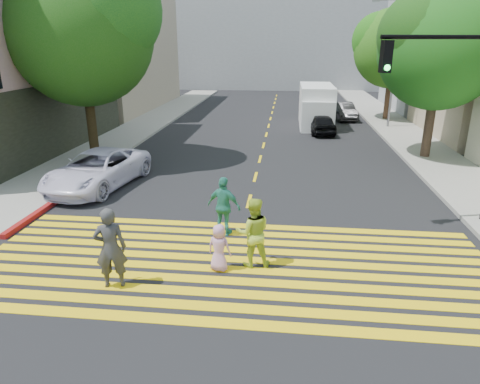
% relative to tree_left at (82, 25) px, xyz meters
% --- Properties ---
extents(ground, '(120.00, 120.00, 0.00)m').
position_rel_tree_left_xyz_m(ground, '(7.83, -10.71, -6.18)').
color(ground, black).
extents(sidewalk_left, '(3.00, 40.00, 0.15)m').
position_rel_tree_left_xyz_m(sidewalk_left, '(-0.67, 11.29, -6.10)').
color(sidewalk_left, gray).
rests_on(sidewalk_left, ground).
extents(sidewalk_right, '(3.00, 60.00, 0.15)m').
position_rel_tree_left_xyz_m(sidewalk_right, '(16.33, 4.29, -6.10)').
color(sidewalk_right, gray).
rests_on(sidewalk_right, ground).
extents(curb_red, '(0.20, 8.00, 0.16)m').
position_rel_tree_left_xyz_m(curb_red, '(0.93, -4.71, -6.10)').
color(curb_red, maroon).
rests_on(curb_red, ground).
extents(crosswalk, '(13.40, 5.30, 0.01)m').
position_rel_tree_left_xyz_m(crosswalk, '(7.83, -9.43, -6.17)').
color(crosswalk, yellow).
rests_on(crosswalk, ground).
extents(lane_line, '(0.12, 34.40, 0.01)m').
position_rel_tree_left_xyz_m(lane_line, '(7.83, 11.79, -6.17)').
color(lane_line, yellow).
rests_on(lane_line, ground).
extents(building_left_tan, '(12.00, 16.00, 10.00)m').
position_rel_tree_left_xyz_m(building_left_tan, '(-8.17, 17.29, -1.18)').
color(building_left_tan, tan).
rests_on(building_left_tan, ground).
extents(building_right_grey, '(10.00, 10.00, 10.00)m').
position_rel_tree_left_xyz_m(building_right_grey, '(22.83, 19.29, -1.18)').
color(building_right_grey, gray).
rests_on(building_right_grey, ground).
extents(backdrop_block, '(30.00, 8.00, 12.00)m').
position_rel_tree_left_xyz_m(backdrop_block, '(7.83, 37.29, -0.18)').
color(backdrop_block, gray).
rests_on(backdrop_block, ground).
extents(tree_left, '(8.26, 7.95, 9.17)m').
position_rel_tree_left_xyz_m(tree_left, '(0.00, 0.00, 0.00)').
color(tree_left, black).
rests_on(tree_left, ground).
extents(tree_right_near, '(6.32, 5.87, 8.14)m').
position_rel_tree_left_xyz_m(tree_right_near, '(16.01, 2.27, -0.67)').
color(tree_right_near, black).
rests_on(tree_right_near, ground).
extents(tree_right_far, '(7.15, 6.89, 7.95)m').
position_rel_tree_left_xyz_m(tree_right_far, '(16.40, 13.43, -0.81)').
color(tree_right_far, '#48301D').
rests_on(tree_right_far, ground).
extents(pedestrian_man, '(0.83, 0.66, 1.98)m').
position_rel_tree_left_xyz_m(pedestrian_man, '(5.16, -10.76, -5.19)').
color(pedestrian_man, '#373739').
rests_on(pedestrian_man, ground).
extents(pedestrian_woman, '(1.00, 0.84, 1.84)m').
position_rel_tree_left_xyz_m(pedestrian_woman, '(8.35, -9.39, -5.26)').
color(pedestrian_woman, '#ABC734').
rests_on(pedestrian_woman, ground).
extents(pedestrian_child, '(0.69, 0.53, 1.24)m').
position_rel_tree_left_xyz_m(pedestrian_child, '(7.53, -9.74, -5.56)').
color(pedestrian_child, '#C98EB8').
rests_on(pedestrian_child, ground).
extents(pedestrian_extra, '(1.14, 0.75, 1.79)m').
position_rel_tree_left_xyz_m(pedestrian_extra, '(7.34, -7.61, -5.28)').
color(pedestrian_extra, teal).
rests_on(pedestrian_extra, ground).
extents(white_sedan, '(3.18, 5.48, 1.44)m').
position_rel_tree_left_xyz_m(white_sedan, '(1.70, -3.71, -5.46)').
color(white_sedan, silver).
rests_on(white_sedan, ground).
extents(dark_car_near, '(1.84, 3.78, 1.24)m').
position_rel_tree_left_xyz_m(dark_car_near, '(11.24, 8.07, -5.56)').
color(dark_car_near, black).
rests_on(dark_car_near, ground).
extents(silver_car, '(2.05, 4.79, 1.38)m').
position_rel_tree_left_xyz_m(silver_car, '(11.49, 18.01, -5.49)').
color(silver_car, '#9CABB8').
rests_on(silver_car, ground).
extents(dark_car_parked, '(1.82, 3.94, 1.25)m').
position_rel_tree_left_xyz_m(dark_car_parked, '(13.27, 13.57, -5.55)').
color(dark_car_parked, black).
rests_on(dark_car_parked, ground).
extents(white_van, '(2.18, 5.78, 2.73)m').
position_rel_tree_left_xyz_m(white_van, '(11.03, 10.67, -4.89)').
color(white_van, white).
rests_on(white_van, ground).
extents(traffic_signal, '(4.02, 1.23, 6.01)m').
position_rel_tree_left_xyz_m(traffic_signal, '(14.32, -6.17, -2.29)').
color(traffic_signal, black).
rests_on(traffic_signal, ground).
extents(street_lamp, '(1.84, 0.44, 8.15)m').
position_rel_tree_left_xyz_m(street_lamp, '(15.65, 10.26, -1.50)').
color(street_lamp, slate).
rests_on(street_lamp, ground).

